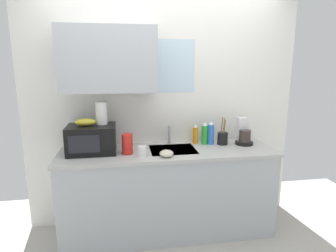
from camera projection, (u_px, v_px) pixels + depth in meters
name	position (u px, v px, depth m)	size (l,w,h in m)	color
kitchen_wall_assembly	(153.00, 101.00, 3.06)	(2.93, 0.42, 2.50)	white
counter_unit	(168.00, 191.00, 2.97)	(2.16, 0.63, 0.90)	#B2B7BC
sink_faucet	(169.00, 135.00, 3.10)	(0.03, 0.03, 0.20)	#B2B5BA
microwave	(92.00, 139.00, 2.78)	(0.46, 0.35, 0.27)	black
banana_bunch	(85.00, 122.00, 2.74)	(0.20, 0.11, 0.07)	gold
paper_towel_roll	(101.00, 113.00, 2.79)	(0.11, 0.11, 0.22)	white
coffee_maker	(243.00, 134.00, 3.09)	(0.19, 0.21, 0.28)	black
dish_soap_bottle_orange	(195.00, 134.00, 3.10)	(0.06, 0.06, 0.22)	orange
dish_soap_bottle_green	(205.00, 134.00, 3.08)	(0.07, 0.07, 0.24)	green
dish_soap_bottle_blue	(211.00, 133.00, 3.07)	(0.07, 0.07, 0.25)	blue
cereal_canister	(127.00, 144.00, 2.75)	(0.10, 0.10, 0.20)	red
mug_white	(142.00, 151.00, 2.69)	(0.08, 0.08, 0.10)	white
utensil_crock	(223.00, 138.00, 3.07)	(0.11, 0.11, 0.30)	black
small_bowl	(166.00, 153.00, 2.67)	(0.13, 0.13, 0.07)	beige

